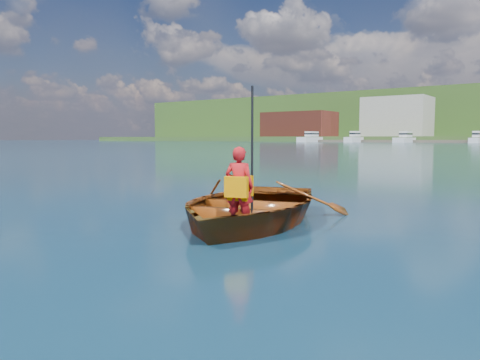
# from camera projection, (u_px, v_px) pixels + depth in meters

# --- Properties ---
(ground) EXTENTS (600.00, 600.00, 0.00)m
(ground) POSITION_uv_depth(u_px,v_px,m) (293.00, 234.00, 6.83)
(ground) COLOR #0F2D43
(ground) RESTS_ON ground
(rowboat) EXTENTS (4.04, 4.86, 0.87)m
(rowboat) POSITION_uv_depth(u_px,v_px,m) (249.00, 206.00, 7.75)
(rowboat) COLOR brown
(rowboat) RESTS_ON ground
(child_paddler) EXTENTS (0.49, 0.42, 2.06)m
(child_paddler) POSITION_uv_depth(u_px,v_px,m) (239.00, 187.00, 6.82)
(child_paddler) COLOR #B31318
(child_paddler) RESTS_ON ground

